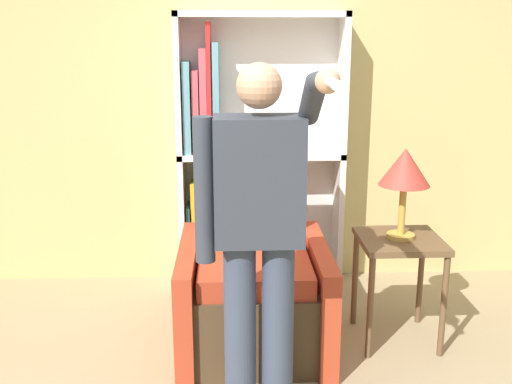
{
  "coord_description": "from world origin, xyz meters",
  "views": [
    {
      "loc": [
        -0.12,
        -2.31,
        1.79
      ],
      "look_at": [
        0.02,
        0.59,
        1.03
      ],
      "focal_mm": 42.0,
      "sensor_mm": 36.0,
      "label": 1
    }
  ],
  "objects_px": {
    "side_table": "(399,255)",
    "table_lamp": "(405,170)",
    "armchair": "(253,281)",
    "bookcase": "(242,157)",
    "person_standing": "(259,228)"
  },
  "relations": [
    {
      "from": "side_table",
      "to": "table_lamp",
      "type": "height_order",
      "value": "table_lamp"
    },
    {
      "from": "armchair",
      "to": "side_table",
      "type": "height_order",
      "value": "armchair"
    },
    {
      "from": "bookcase",
      "to": "person_standing",
      "type": "distance_m",
      "value": 1.64
    },
    {
      "from": "armchair",
      "to": "side_table",
      "type": "xyz_separation_m",
      "value": [
        0.86,
        -0.05,
        0.17
      ]
    },
    {
      "from": "bookcase",
      "to": "person_standing",
      "type": "relative_size",
      "value": 1.16
    },
    {
      "from": "bookcase",
      "to": "armchair",
      "type": "distance_m",
      "value": 1.04
    },
    {
      "from": "table_lamp",
      "to": "side_table",
      "type": "bearing_deg",
      "value": -90.0
    },
    {
      "from": "side_table",
      "to": "person_standing",
      "type": "bearing_deg",
      "value": -140.21
    },
    {
      "from": "bookcase",
      "to": "table_lamp",
      "type": "distance_m",
      "value": 1.29
    },
    {
      "from": "side_table",
      "to": "table_lamp",
      "type": "distance_m",
      "value": 0.51
    },
    {
      "from": "armchair",
      "to": "table_lamp",
      "type": "distance_m",
      "value": 1.1
    },
    {
      "from": "bookcase",
      "to": "table_lamp",
      "type": "bearing_deg",
      "value": -45.23
    },
    {
      "from": "armchair",
      "to": "person_standing",
      "type": "xyz_separation_m",
      "value": [
        -0.01,
        -0.77,
        0.59
      ]
    },
    {
      "from": "person_standing",
      "to": "side_table",
      "type": "xyz_separation_m",
      "value": [
        0.87,
        0.72,
        -0.42
      ]
    },
    {
      "from": "armchair",
      "to": "table_lamp",
      "type": "xyz_separation_m",
      "value": [
        0.86,
        -0.05,
        0.68
      ]
    }
  ]
}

